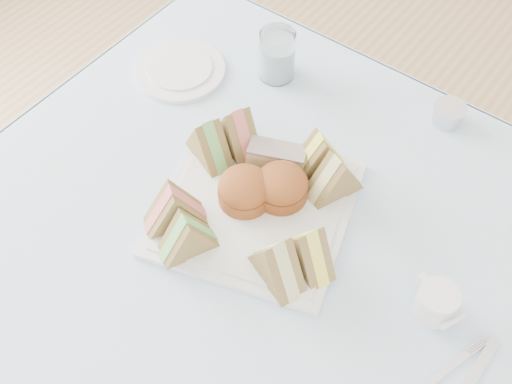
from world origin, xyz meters
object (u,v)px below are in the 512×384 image
Objects in this scene: serving_plate at (256,208)px; water_glass at (277,55)px; table at (247,349)px; creamer_jug at (436,303)px.

water_glass is (-0.16, 0.28, 0.04)m from serving_plate.
table is 0.39m from serving_plate.
water_glass is 1.66× the size of creamer_jug.
table is 0.50m from creamer_jug.
creamer_jug reaches higher than table.
serving_plate is 3.00× the size of water_glass.
water_glass is 0.55m from creamer_jug.
creamer_jug is at bearing -15.28° from serving_plate.
water_glass is at bearing 102.51° from serving_plate.
table is 0.59m from water_glass.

